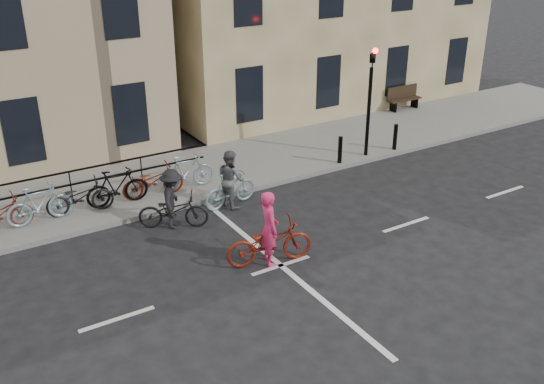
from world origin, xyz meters
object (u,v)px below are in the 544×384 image
cyclist_pink (269,239)px  cyclist_grey (230,184)px  traffic_light (370,89)px  bench (403,97)px  cyclist_dark (173,205)px

cyclist_pink → cyclist_grey: bearing=1.6°
traffic_light → bench: (4.80, 3.39, -1.78)m
traffic_light → bench: 6.14m
bench → cyclist_grey: cyclist_grey is taller
traffic_light → cyclist_dark: 7.86m
cyclist_pink → cyclist_dark: 3.13m
traffic_light → cyclist_pink: traffic_light is taller
cyclist_grey → bench: bearing=-76.5°
cyclist_grey → cyclist_dark: size_ratio=0.92×
cyclist_pink → cyclist_dark: cyclist_pink is taller
cyclist_dark → cyclist_pink: bearing=-128.8°
cyclist_grey → cyclist_dark: (-1.91, -0.37, -0.03)m
cyclist_dark → traffic_light: bearing=-52.6°
cyclist_grey → cyclist_dark: 1.95m
traffic_light → cyclist_pink: bearing=-147.4°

